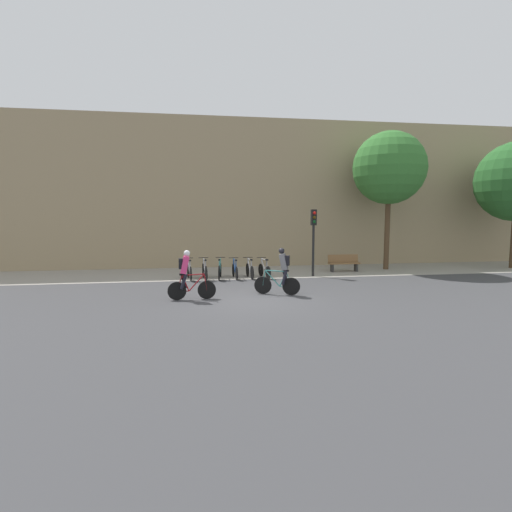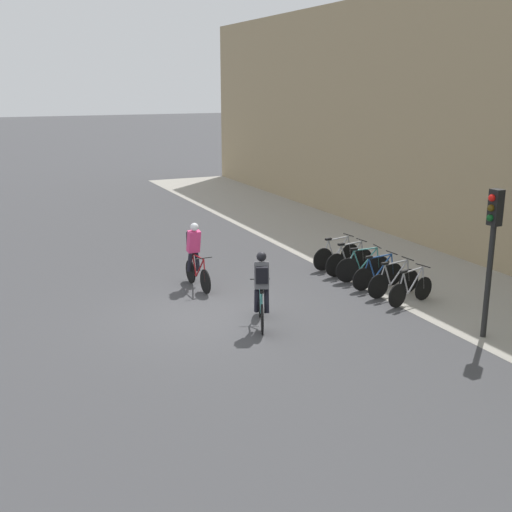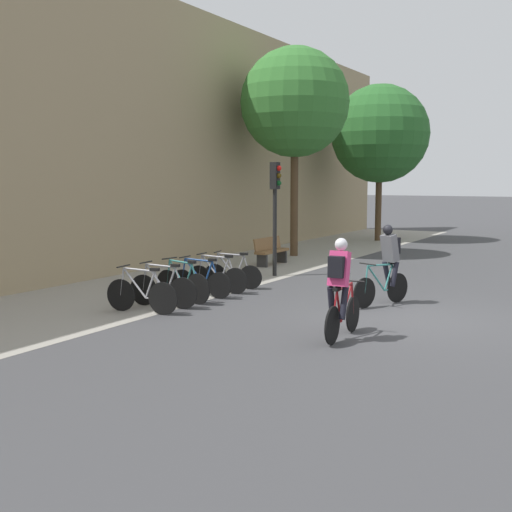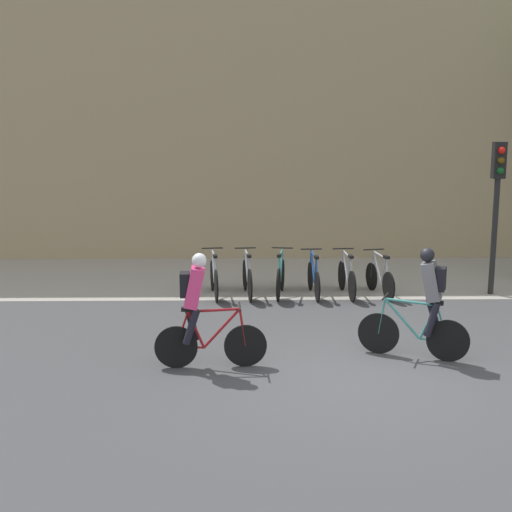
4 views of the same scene
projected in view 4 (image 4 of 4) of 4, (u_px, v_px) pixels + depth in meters
name	position (u px, v px, depth m)	size (l,w,h in m)	color
ground	(357.00, 377.00, 10.42)	(200.00, 200.00, 0.00)	#3D3D3F
kerb_strip	(313.00, 276.00, 17.04)	(44.00, 4.50, 0.01)	gray
building_facade	(306.00, 100.00, 18.75)	(44.00, 0.60, 8.41)	#9E8966
cyclist_pink	(199.00, 307.00, 10.65)	(1.70, 0.46, 1.77)	black
cyclist_grey	(426.00, 300.00, 11.04)	(1.64, 0.73, 1.77)	black
parked_bike_0	(214.00, 278.00, 15.10)	(0.46, 1.69, 0.97)	black
parked_bike_1	(247.00, 277.00, 15.11)	(0.46, 1.68, 0.98)	black
parked_bike_2	(280.00, 277.00, 15.12)	(0.46, 1.64, 0.98)	black
parked_bike_3	(314.00, 278.00, 15.13)	(0.46, 1.65, 0.95)	black
parked_bike_4	(347.00, 278.00, 15.14)	(0.46, 1.66, 0.95)	black
parked_bike_5	(380.00, 278.00, 15.16)	(0.48, 1.55, 0.94)	black
traffic_light_pole	(497.00, 189.00, 14.93)	(0.26, 0.30, 3.24)	black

